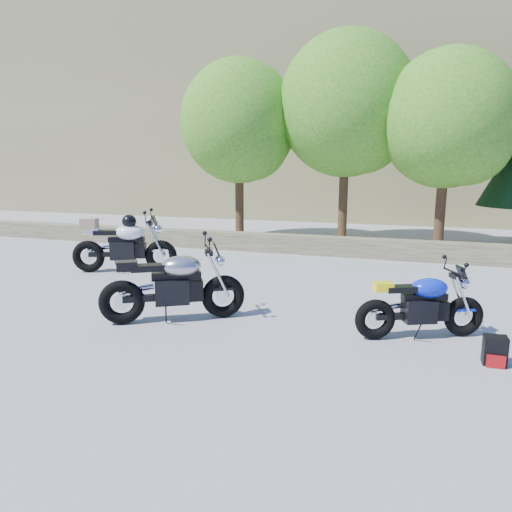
% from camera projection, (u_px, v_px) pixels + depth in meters
% --- Properties ---
extents(ground, '(90.00, 90.00, 0.00)m').
position_uv_depth(ground, '(225.00, 310.00, 7.63)').
color(ground, gray).
rests_on(ground, ground).
extents(stone_wall, '(22.00, 0.55, 0.50)m').
position_uv_depth(stone_wall, '(302.00, 244.00, 12.69)').
color(stone_wall, brown).
rests_on(stone_wall, ground).
extents(hillside, '(80.00, 30.00, 15.00)m').
position_uv_depth(hillside, '(422.00, 92.00, 31.26)').
color(hillside, olive).
rests_on(hillside, ground).
extents(tree_decid_left, '(3.67, 3.67, 5.62)m').
position_uv_depth(tree_decid_left, '(241.00, 126.00, 14.33)').
color(tree_decid_left, '#382314').
rests_on(tree_decid_left, ground).
extents(tree_decid_mid, '(4.08, 4.08, 6.24)m').
position_uv_depth(tree_decid_mid, '(350.00, 110.00, 13.58)').
color(tree_decid_mid, '#382314').
rests_on(tree_decid_mid, ground).
extents(tree_decid_right, '(3.54, 3.54, 5.41)m').
position_uv_depth(tree_decid_right, '(451.00, 124.00, 12.23)').
color(tree_decid_right, '#382314').
rests_on(tree_decid_right, ground).
extents(silver_bike, '(1.99, 1.31, 1.12)m').
position_uv_depth(silver_bike, '(174.00, 286.00, 7.00)').
color(silver_bike, black).
rests_on(silver_bike, ground).
extents(white_bike, '(2.28, 1.07, 1.31)m').
position_uv_depth(white_bike, '(124.00, 244.00, 10.32)').
color(white_bike, black).
rests_on(white_bike, ground).
extents(blue_bike, '(1.74, 0.92, 0.93)m').
position_uv_depth(blue_bike, '(421.00, 306.00, 6.30)').
color(blue_bike, black).
rests_on(blue_bike, ground).
extents(backpack, '(0.27, 0.23, 0.36)m').
position_uv_depth(backpack, '(495.00, 351.00, 5.46)').
color(backpack, black).
rests_on(backpack, ground).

